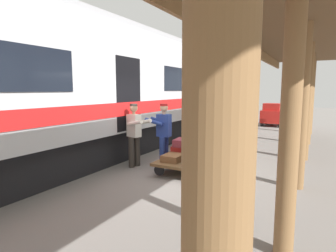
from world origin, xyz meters
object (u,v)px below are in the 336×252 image
Objects in this scene: suitcase_gray_aluminum at (192,141)px; suitcase_slate_roller at (197,158)px; suitcase_burgundy_valise at (183,142)px; porter_in_overalls at (163,132)px; suitcase_brown_leather at (173,158)px; suitcase_navy_fabric at (206,155)px; porter_by_door at (135,133)px; suitcase_orange_carryall at (213,149)px; baggage_tug at (272,115)px; suitcase_teal_softside at (191,148)px; luggage_cart at (194,159)px; train_car at (88,90)px; suitcase_red_plastic at (183,151)px; suitcase_tan_vintage at (194,135)px.

suitcase_slate_roller is at bearing 118.48° from suitcase_gray_aluminum.
porter_in_overalls is (0.58, -0.00, 0.22)m from suitcase_burgundy_valise.
suitcase_navy_fabric is at bearing -137.98° from suitcase_brown_leather.
suitcase_navy_fabric is 1.97m from porter_by_door.
baggage_tug reaches higher than suitcase_orange_carryall.
suitcase_teal_softside is 1.12× the size of suitcase_orange_carryall.
luggage_cart is at bearing -60.97° from suitcase_slate_roller.
porter_in_overalls is at bearing 46.76° from suitcase_gray_aluminum.
train_car is 2.17m from porter_by_door.
suitcase_navy_fabric is 1.30m from porter_in_overalls.
suitcase_red_plastic is 1.03× the size of suitcase_gray_aluminum.
suitcase_brown_leather is at bearing 89.52° from suitcase_burgundy_valise.
suitcase_red_plastic is 1.38m from porter_by_door.
train_car reaches higher than baggage_tug.
porter_by_door is (1.22, 0.45, 0.45)m from suitcase_red_plastic.
suitcase_gray_aluminum is at bearing -112.88° from suitcase_teal_softside.
train_car reaches higher than luggage_cart.
suitcase_slate_roller is at bearing 90.00° from suitcase_navy_fabric.
porter_by_door is (1.85, -0.12, 0.44)m from suitcase_slate_roller.
luggage_cart is 0.67m from suitcase_teal_softside.
suitcase_red_plastic is 0.73m from porter_in_overalls.
suitcase_burgundy_valise is at bearing 90.42° from suitcase_teal_softside.
suitcase_slate_roller reaches higher than luggage_cart.
suitcase_slate_roller is 0.31× the size of porter_in_overalls.
suitcase_orange_carryall is at bearing -168.14° from train_car.
suitcase_slate_roller is (-3.69, 0.36, -1.58)m from train_car.
porter_in_overalls is 0.77m from porter_by_door.
porter_by_door reaches higher than baggage_tug.
suitcase_burgundy_valise is at bearing 3.14° from suitcase_navy_fabric.
porter_in_overalls reaches higher than suitcase_orange_carryall.
suitcase_gray_aluminum is at bearing -165.55° from train_car.
suitcase_tan_vintage is (0.59, -0.60, 0.38)m from suitcase_navy_fabric.
baggage_tug reaches higher than suitcase_teal_softside.
suitcase_burgundy_valise is (-0.00, -0.53, 0.29)m from suitcase_brown_leather.
suitcase_orange_carryall is at bearing 178.66° from suitcase_gray_aluminum.
suitcase_orange_carryall is at bearing 180.00° from suitcase_teal_softside.
baggage_tug is (-0.79, -9.82, -0.00)m from suitcase_gray_aluminum.
porter_in_overalls is (1.20, -0.54, 0.44)m from suitcase_slate_roller.
porter_by_door is (-1.84, 0.25, -1.14)m from train_car.
baggage_tug is (-3.85, -10.60, -1.43)m from train_car.
baggage_tug is at bearing -94.62° from suitcase_teal_softside.
baggage_tug is (-0.79, -10.40, 0.15)m from suitcase_red_plastic.
suitcase_brown_leather is (0.32, 0.57, 0.13)m from luggage_cart.
train_car is 4.04m from suitcase_navy_fabric.
train_car is 3.45m from suitcase_red_plastic.
suitcase_brown_leather is at bearing 85.86° from baggage_tug.
suitcase_gray_aluminum is at bearing -62.06° from luggage_cart.
suitcase_tan_vintage is (-0.04, -0.03, 0.37)m from suitcase_teal_softside.
luggage_cart is 0.84m from suitcase_tan_vintage.
suitcase_red_plastic reaches higher than luggage_cart.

